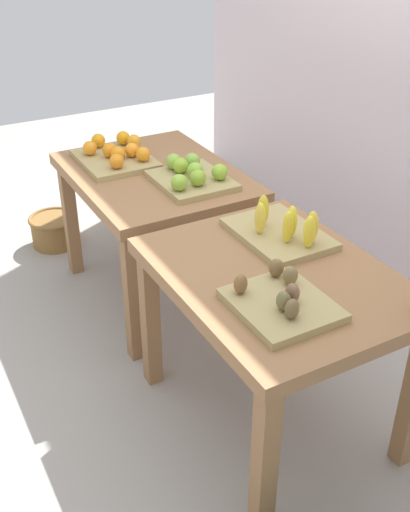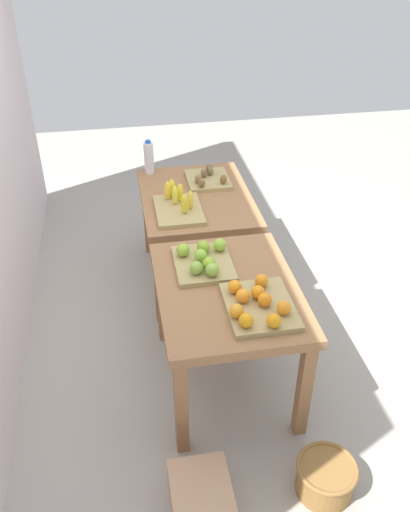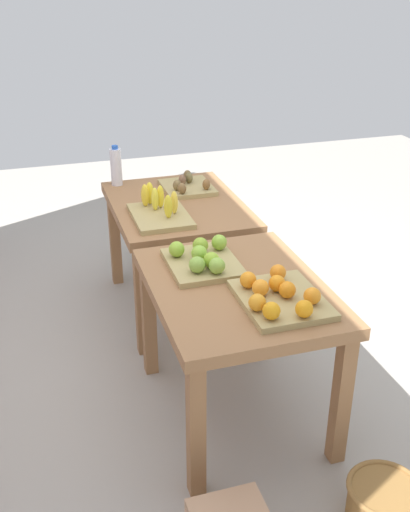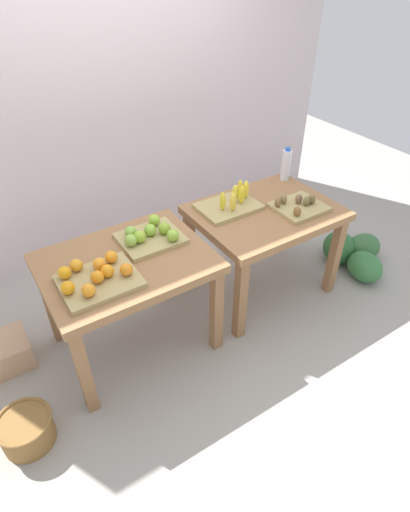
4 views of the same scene
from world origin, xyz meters
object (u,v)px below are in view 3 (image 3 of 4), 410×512
Objects in this scene: orange_bin at (279,296)px; kiwi_bin at (187,186)px; display_table_left at (237,304)px; wicker_basket at (383,503)px; display_table_right at (177,219)px; water_bottle at (116,166)px; banana_crate at (160,211)px; watermelon_pile at (177,233)px; apple_bin at (203,259)px.

orange_bin is 1.23× the size of kiwi_bin.
wicker_basket is (-0.85, -0.35, -0.53)m from display_table_left.
display_table_right is 0.58m from water_bottle.
watermelon_pile is at bearing -19.22° from banana_crate.
apple_bin is 0.59× the size of watermelon_pile.
display_table_left is 1.61m from water_bottle.
water_bottle is at bearing 60.20° from kiwi_bin.
apple_bin is 0.92× the size of banana_crate.
orange_bin is 1.17m from banana_crate.
wicker_basket is at bearing -169.90° from display_table_right.
display_table_left is 2.36× the size of banana_crate.
watermelon_pile is (0.89, -0.22, -0.51)m from display_table_right.
banana_crate reaches higher than watermelon_pile.
banana_crate is 1.63× the size of water_bottle.
water_bottle is 2.61m from wicker_basket.
wicker_basket is at bearing -164.86° from water_bottle.
display_table_left reaches higher than wicker_basket.
orange_bin reaches higher than watermelon_pile.
water_bottle reaches higher than watermelon_pile.
apple_bin is at bearing 24.36° from display_table_left.
apple_bin is at bearing 168.35° from kiwi_bin.
display_table_right is (1.12, 0.00, 0.00)m from display_table_left.
water_bottle reaches higher than display_table_right.
display_table_left is 3.28× the size of wicker_basket.
orange_bin is (-1.34, -0.11, 0.15)m from display_table_right.
display_table_left and display_table_right have the same top height.
display_table_right is 2.36× the size of banana_crate.
orange_bin is at bearing 179.66° from kiwi_bin.
wicker_basket is (-1.97, -0.35, -0.53)m from display_table_right.
kiwi_bin is (0.41, -0.28, -0.01)m from banana_crate.
kiwi_bin is 1.33× the size of water_bottle.
kiwi_bin is at bearing -11.65° from apple_bin.
orange_bin is 1.01× the size of banana_crate.
watermelon_pile is at bearing -2.81° from orange_bin.
kiwi_bin is 1.13× the size of wicker_basket.
water_bottle is at bearing 130.35° from watermelon_pile.
water_bottle is (0.24, 0.42, 0.10)m from kiwi_bin.
water_bottle is (1.78, 0.42, 0.09)m from orange_bin.
display_table_left is 1.06m from wicker_basket.
display_table_right reaches higher than wicker_basket.
display_table_left is 2.35× the size of orange_bin.
orange_bin reaches higher than display_table_right.
apple_bin is at bearing -175.37° from banana_crate.
water_bottle is at bearing 8.47° from apple_bin.
kiwi_bin reaches higher than wicker_basket.
orange_bin is at bearing -166.53° from banana_crate.
banana_crate is at bearing 142.69° from display_table_right.
water_bottle reaches higher than display_table_left.
display_table_right is 2.89× the size of kiwi_bin.
display_table_right is at bearing 148.07° from kiwi_bin.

